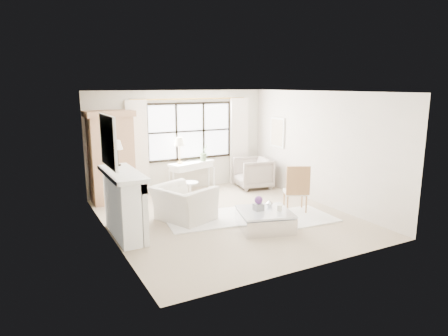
{
  "coord_description": "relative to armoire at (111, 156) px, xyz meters",
  "views": [
    {
      "loc": [
        -3.97,
        -7.28,
        2.84
      ],
      "look_at": [
        0.0,
        0.2,
        1.07
      ],
      "focal_mm": 32.0,
      "sensor_mm": 36.0,
      "label": 1
    }
  ],
  "objects": [
    {
      "name": "floor",
      "position": [
        1.92,
        -2.41,
        -1.14
      ],
      "size": [
        5.5,
        5.5,
        0.0
      ],
      "primitive_type": "plane",
      "color": "tan",
      "rests_on": "ground"
    },
    {
      "name": "ceiling",
      "position": [
        1.92,
        -2.41,
        1.56
      ],
      "size": [
        5.5,
        5.5,
        0.0
      ],
      "primitive_type": "plane",
      "rotation": [
        3.14,
        0.0,
        0.0
      ],
      "color": "white",
      "rests_on": "ground"
    },
    {
      "name": "wall_back",
      "position": [
        1.92,
        0.34,
        0.21
      ],
      "size": [
        5.0,
        0.0,
        5.0
      ],
      "primitive_type": "plane",
      "rotation": [
        1.57,
        0.0,
        0.0
      ],
      "color": "silver",
      "rests_on": "ground"
    },
    {
      "name": "wall_front",
      "position": [
        1.92,
        -5.16,
        0.21
      ],
      "size": [
        5.0,
        0.0,
        5.0
      ],
      "primitive_type": "plane",
      "rotation": [
        -1.57,
        0.0,
        0.0
      ],
      "color": "beige",
      "rests_on": "ground"
    },
    {
      "name": "wall_left",
      "position": [
        -0.58,
        -2.41,
        0.21
      ],
      "size": [
        0.0,
        5.5,
        5.5
      ],
      "primitive_type": "plane",
      "rotation": [
        1.57,
        0.0,
        1.57
      ],
      "color": "beige",
      "rests_on": "ground"
    },
    {
      "name": "wall_right",
      "position": [
        4.42,
        -2.41,
        0.21
      ],
      "size": [
        0.0,
        5.5,
        5.5
      ],
      "primitive_type": "plane",
      "rotation": [
        1.57,
        0.0,
        -1.57
      ],
      "color": "beige",
      "rests_on": "ground"
    },
    {
      "name": "window_pane",
      "position": [
        2.22,
        0.32,
        0.46
      ],
      "size": [
        2.4,
        0.02,
        1.5
      ],
      "primitive_type": "cube",
      "color": "white",
      "rests_on": "wall_back"
    },
    {
      "name": "window_frame",
      "position": [
        2.22,
        0.31,
        0.46
      ],
      "size": [
        2.5,
        0.04,
        1.5
      ],
      "primitive_type": null,
      "color": "black",
      "rests_on": "wall_back"
    },
    {
      "name": "curtain_rod",
      "position": [
        2.22,
        0.26,
        1.33
      ],
      "size": [
        3.3,
        0.04,
        0.04
      ],
      "primitive_type": "cylinder",
      "rotation": [
        0.0,
        1.57,
        0.0
      ],
      "color": "#B2873D",
      "rests_on": "wall_back"
    },
    {
      "name": "curtain_left",
      "position": [
        0.72,
        0.24,
        0.1
      ],
      "size": [
        0.55,
        0.1,
        2.47
      ],
      "primitive_type": "cube",
      "color": "silver",
      "rests_on": "ground"
    },
    {
      "name": "curtain_right",
      "position": [
        3.72,
        0.24,
        0.1
      ],
      "size": [
        0.55,
        0.1,
        2.47
      ],
      "primitive_type": "cube",
      "color": "white",
      "rests_on": "ground"
    },
    {
      "name": "fireplace",
      "position": [
        -0.36,
        -2.41,
        -0.49
      ],
      "size": [
        0.58,
        1.66,
        1.26
      ],
      "color": "white",
      "rests_on": "ground"
    },
    {
      "name": "mirror_frame",
      "position": [
        -0.55,
        -2.41,
        0.7
      ],
      "size": [
        0.05,
        1.15,
        0.95
      ],
      "primitive_type": "cube",
      "color": "silver",
      "rests_on": "wall_left"
    },
    {
      "name": "mirror_glass",
      "position": [
        -0.52,
        -2.41,
        0.7
      ],
      "size": [
        0.02,
        1.0,
        0.8
      ],
      "primitive_type": "cube",
      "color": "silver",
      "rests_on": "wall_left"
    },
    {
      "name": "art_frame",
      "position": [
        4.39,
        -0.71,
        0.41
      ],
      "size": [
        0.04,
        0.62,
        0.82
      ],
      "primitive_type": "cube",
      "color": "white",
      "rests_on": "wall_right"
    },
    {
      "name": "art_canvas",
      "position": [
        4.37,
        -0.71,
        0.41
      ],
      "size": [
        0.01,
        0.52,
        0.72
      ],
      "primitive_type": "cube",
      "color": "beige",
      "rests_on": "wall_right"
    },
    {
      "name": "mantel_lamp",
      "position": [
        -0.27,
        -1.83,
        0.51
      ],
      "size": [
        0.22,
        0.22,
        0.51
      ],
      "color": "black",
      "rests_on": "fireplace"
    },
    {
      "name": "armoire",
      "position": [
        0.0,
        0.0,
        0.0
      ],
      "size": [
        1.14,
        0.73,
        2.24
      ],
      "rotation": [
        0.0,
        0.0,
        0.03
      ],
      "color": "#AB7D5A",
      "rests_on": "floor"
    },
    {
      "name": "console_table",
      "position": [
        2.13,
        0.05,
        -0.74
      ],
      "size": [
        1.38,
        0.84,
        0.8
      ],
      "rotation": [
        0.0,
        0.0,
        0.32
      ],
      "color": "white",
      "rests_on": "floor"
    },
    {
      "name": "console_lamp",
      "position": [
        1.78,
        0.04,
        0.22
      ],
      "size": [
        0.28,
        0.28,
        0.69
      ],
      "color": "#C28A43",
      "rests_on": "console_table"
    },
    {
      "name": "orchid_plant",
      "position": [
        2.49,
        0.04,
        -0.11
      ],
      "size": [
        0.33,
        0.31,
        0.47
      ],
      "primitive_type": "imported",
      "rotation": [
        0.0,
        0.0,
        0.58
      ],
      "color": "#566F4A",
      "rests_on": "console_table"
    },
    {
      "name": "side_table",
      "position": [
        1.67,
        -0.92,
        -0.81
      ],
      "size": [
        0.4,
        0.4,
        0.51
      ],
      "color": "white",
      "rests_on": "floor"
    },
    {
      "name": "rug_left",
      "position": [
        1.46,
        -2.34,
        -1.12
      ],
      "size": [
        1.91,
        1.47,
        0.03
      ],
      "primitive_type": "cube",
      "rotation": [
        0.0,
        0.0,
        -0.14
      ],
      "color": "white",
      "rests_on": "floor"
    },
    {
      "name": "rug_right",
      "position": [
        3.16,
        -3.13,
        -1.12
      ],
      "size": [
        1.68,
        1.3,
        0.03
      ],
      "primitive_type": "cube",
      "rotation": [
        0.0,
        0.0,
        -0.06
      ],
      "color": "white",
      "rests_on": "floor"
    },
    {
      "name": "club_armchair",
      "position": [
        1.0,
        -2.12,
        -0.76
      ],
      "size": [
        1.36,
        1.45,
        0.75
      ],
      "primitive_type": "imported",
      "rotation": [
        0.0,
        0.0,
        1.95
      ],
      "color": "beige",
      "rests_on": "floor"
    },
    {
      "name": "wingback_chair",
      "position": [
        3.77,
        -0.47,
        -0.72
      ],
      "size": [
        1.08,
        1.06,
        0.84
      ],
      "primitive_type": "imported",
      "rotation": [
        0.0,
        0.0,
        -1.76
      ],
      "color": "gray",
      "rests_on": "floor"
    },
    {
      "name": "french_chair",
      "position": [
        3.46,
        -2.77,
        -0.83
      ],
      "size": [
        0.64,
        0.64,
        1.08
      ],
      "rotation": [
        0.0,
        0.0,
        2.7
      ],
      "color": "#AD7848",
      "rests_on": "floor"
    },
    {
      "name": "coffee_table",
      "position": [
        2.24,
        -3.35,
        -0.96
      ],
      "size": [
        1.24,
        1.24,
        0.38
      ],
      "rotation": [
        0.0,
        0.0,
        -0.29
      ],
      "color": "silver",
      "rests_on": "floor"
    },
    {
      "name": "planter_box",
      "position": [
        2.14,
        -3.27,
        -0.69
      ],
      "size": [
        0.18,
        0.18,
        0.13
      ],
      "primitive_type": "cube",
      "rotation": [
        0.0,
        0.0,
        0.0
      ],
      "color": "slate",
      "rests_on": "coffee_table"
    },
    {
      "name": "planter_flowers",
      "position": [
        2.14,
        -3.27,
        -0.55
      ],
      "size": [
        0.16,
        0.16,
        0.16
      ],
      "primitive_type": "sphere",
      "color": "#5C2E74",
      "rests_on": "planter_box"
    },
    {
      "name": "pillar_candle",
      "position": [
        2.48,
        -3.5,
        -0.7
      ],
      "size": [
        0.1,
        0.1,
        0.12
      ],
      "primitive_type": "cylinder",
      "color": "silver",
      "rests_on": "coffee_table"
    },
    {
      "name": "coffee_vase",
      "position": [
        2.46,
        -3.18,
        -0.68
      ],
      "size": [
        0.18,
        0.18,
        0.15
      ],
      "primitive_type": "imported",
      "rotation": [
        0.0,
        0.0,
        0.35
      ],
      "color": "silver",
      "rests_on": "coffee_table"
    }
  ]
}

